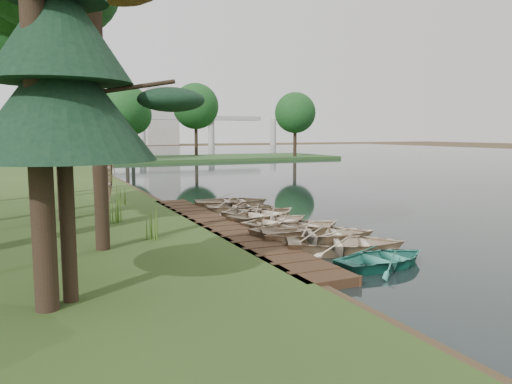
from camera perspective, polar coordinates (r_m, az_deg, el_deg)
name	(u,v)px	position (r m, az deg, el deg)	size (l,w,h in m)	color
ground	(259,230)	(20.25, 0.31, -4.33)	(300.00, 300.00, 0.00)	#3D2F1D
water	(445,171)	(54.13, 20.77, 2.27)	(130.00, 200.00, 0.05)	black
boardwalk	(222,229)	(19.62, -3.95, -4.26)	(1.60, 16.00, 0.30)	#352214
peninsula	(160,159)	(70.07, -10.91, 3.70)	(50.00, 14.00, 0.45)	#274720
far_trees	(134,113)	(69.32, -13.74, 8.72)	(45.60, 5.60, 8.80)	black
bridge	(113,120)	(139.62, -16.03, 7.88)	(95.90, 4.00, 8.60)	#A5A5A0
building_a	(160,116)	(162.70, -10.87, 8.51)	(10.00, 8.00, 18.00)	#A5A5A0
building_b	(41,125)	(163.10, -23.40, 7.02)	(8.00, 8.00, 12.00)	#A5A5A0
rowboat_0	(384,256)	(14.97, 14.45, -7.11)	(2.21, 3.10, 0.64)	#2F8370
rowboat_1	(346,241)	(16.32, 10.25, -5.56)	(2.74, 3.83, 0.79)	beige
rowboat_2	(319,232)	(17.60, 7.19, -4.54)	(2.86, 4.01, 0.83)	beige
rowboat_3	(300,226)	(18.62, 5.09, -3.91)	(2.82, 3.95, 0.82)	beige
rowboat_4	(278,219)	(20.37, 2.54, -3.15)	(2.34, 3.28, 0.68)	beige
rowboat_5	(265,213)	(21.75, 1.07, -2.37)	(2.69, 3.77, 0.78)	beige
rowboat_6	(252,209)	(23.15, -0.49, -1.96)	(2.27, 3.18, 0.66)	beige
rowboat_7	(239,205)	(24.32, -1.95, -1.54)	(2.27, 3.18, 0.66)	beige
rowboat_8	(232,200)	(25.70, -2.78, -0.95)	(2.69, 3.77, 0.78)	beige
stored_rowboat	(106,203)	(24.07, -16.78, -1.24)	(2.49, 3.49, 0.72)	beige
tree_6	(34,24)	(29.87, -24.05, 17.18)	(5.16, 5.16, 11.53)	black
pine_tree	(60,61)	(11.25, -21.47, 13.79)	(3.80, 3.80, 8.13)	black
reeds_0	(153,224)	(17.19, -11.65, -3.64)	(0.60, 0.60, 1.07)	#3F661E
reeds_1	(115,212)	(20.76, -15.76, -2.23)	(0.60, 0.60, 0.89)	#3F661E
reeds_2	(116,211)	(21.02, -15.73, -2.08)	(0.60, 0.60, 0.91)	#3F661E
reeds_3	(120,195)	(25.81, -15.24, -0.37)	(0.60, 0.60, 0.98)	#3F661E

